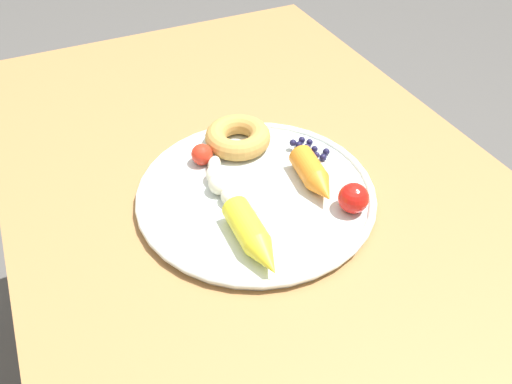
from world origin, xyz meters
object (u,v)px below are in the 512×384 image
tomato_mid (353,198)px  carrot_orange (314,176)px  carrot_yellow (254,238)px  donut (239,137)px  plate (256,193)px  tomato_near (202,154)px  blueberry_pile (309,149)px  dining_table (262,225)px  banana (223,186)px

tomato_mid → carrot_orange: bearing=-160.1°
carrot_orange → carrot_yellow: (0.07, -0.13, 0.00)m
carrot_orange → donut: (-0.14, -0.06, -0.00)m
plate → carrot_orange: (0.02, 0.08, 0.02)m
carrot_orange → tomato_mid: bearing=19.9°
tomato_near → donut: bearing=104.4°
donut → blueberry_pile: bearing=55.5°
carrot_orange → donut: bearing=-156.8°
dining_table → banana: size_ratio=8.00×
dining_table → carrot_yellow: carrot_yellow is taller
carrot_orange → tomato_near: bearing=-133.0°
donut → tomato_mid: (0.21, 0.08, 0.00)m
carrot_orange → tomato_mid: tomato_mid is taller
carrot_yellow → blueberry_pile: bearing=131.9°
dining_table → carrot_yellow: size_ratio=9.24×
blueberry_pile → tomato_near: size_ratio=1.92×
dining_table → carrot_orange: 0.14m
carrot_yellow → donut: 0.23m
dining_table → blueberry_pile: bearing=105.9°
dining_table → plate: plate is taller
carrot_orange → donut: size_ratio=1.04×
dining_table → carrot_yellow: 0.18m
carrot_yellow → donut: (-0.21, 0.07, -0.00)m
donut → plate: bearing=-11.5°
plate → tomato_near: tomato_near is taller
banana → blueberry_pile: size_ratio=2.29×
carrot_orange → tomato_near: 0.18m
dining_table → carrot_orange: size_ratio=10.72×
plate → carrot_orange: bearing=73.8°
banana → donut: (-0.10, 0.07, 0.00)m
carrot_yellow → tomato_mid: tomato_mid is taller
dining_table → banana: (0.00, -0.06, 0.11)m
banana → carrot_yellow: bearing=-3.0°
carrot_yellow → tomato_mid: bearing=92.9°
carrot_yellow → donut: bearing=161.3°
dining_table → blueberry_pile: 0.15m
carrot_yellow → donut: carrot_yellow is taller
carrot_yellow → blueberry_pile: carrot_yellow is taller
tomato_near → tomato_mid: 0.24m
dining_table → donut: (-0.09, 0.00, 0.12)m
carrot_orange → carrot_yellow: bearing=-60.6°
banana → blueberry_pile: bearing=100.9°
donut → tomato_near: 0.07m
carrot_yellow → donut: size_ratio=1.20×
dining_table → tomato_near: tomato_near is taller
banana → tomato_mid: size_ratio=3.40×
plate → blueberry_pile: bearing=113.3°
tomato_near → tomato_mid: size_ratio=0.77×
blueberry_pile → tomato_mid: size_ratio=1.49×
carrot_orange → tomato_mid: 0.07m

